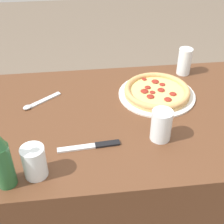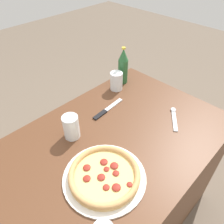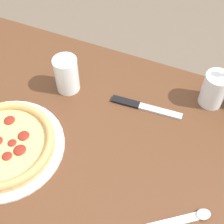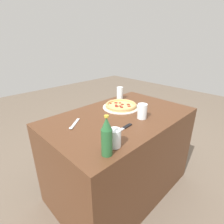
{
  "view_description": "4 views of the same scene",
  "coord_description": "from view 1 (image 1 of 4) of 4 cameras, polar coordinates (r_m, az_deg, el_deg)",
  "views": [
    {
      "loc": [
        -0.19,
        -0.98,
        1.52
      ],
      "look_at": [
        -0.08,
        -0.04,
        0.81
      ],
      "focal_mm": 50.0,
      "sensor_mm": 36.0,
      "label": 1
    },
    {
      "loc": [
        0.46,
        0.48,
        1.53
      ],
      "look_at": [
        -0.11,
        -0.08,
        0.84
      ],
      "focal_mm": 35.0,
      "sensor_mm": 36.0,
      "label": 2
    },
    {
      "loc": [
        -0.32,
        0.42,
        1.51
      ],
      "look_at": [
        -0.1,
        -0.08,
        0.82
      ],
      "focal_mm": 50.0,
      "sensor_mm": 36.0,
      "label": 3
    },
    {
      "loc": [
        -0.97,
        -0.88,
        1.34
      ],
      "look_at": [
        -0.11,
        -0.02,
        0.83
      ],
      "focal_mm": 28.0,
      "sensor_mm": 36.0,
      "label": 4
    }
  ],
  "objects": [
    {
      "name": "glass_cola",
      "position": [
        1.53,
        13.08,
        8.77
      ],
      "size": [
        0.06,
        0.06,
        0.13
      ],
      "color": "white",
      "rests_on": "table"
    },
    {
      "name": "pizza_margherita",
      "position": [
        1.36,
        8.21,
        3.68
      ],
      "size": [
        0.33,
        0.33,
        0.04
      ],
      "color": "silver",
      "rests_on": "table"
    },
    {
      "name": "table",
      "position": [
        1.51,
        2.88,
        -11.95
      ],
      "size": [
        1.22,
        0.76,
        0.76
      ],
      "color": "#56331E",
      "rests_on": "ground_plane"
    },
    {
      "name": "knife",
      "position": [
        1.1,
        -3.68,
        -6.22
      ],
      "size": [
        0.22,
        0.04,
        0.01
      ],
      "color": "black",
      "rests_on": "table"
    },
    {
      "name": "beer_bottle",
      "position": [
        0.96,
        -19.71,
        -7.9
      ],
      "size": [
        0.06,
        0.06,
        0.23
      ],
      "color": "#286033",
      "rests_on": "table"
    },
    {
      "name": "spoon",
      "position": [
        1.34,
        -13.44,
        1.63
      ],
      "size": [
        0.16,
        0.13,
        0.01
      ],
      "color": "silver",
      "rests_on": "table"
    },
    {
      "name": "glass_orange_juice",
      "position": [
        1.12,
        8.97,
        -2.64
      ],
      "size": [
        0.07,
        0.07,
        0.12
      ],
      "color": "white",
      "rests_on": "table"
    },
    {
      "name": "glass_mango_juice",
      "position": [
        1.01,
        -13.98,
        -9.07
      ],
      "size": [
        0.07,
        0.07,
        0.11
      ],
      "color": "white",
      "rests_on": "table"
    }
  ]
}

